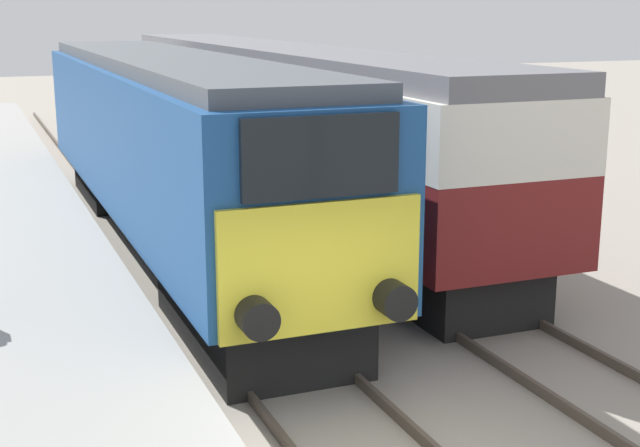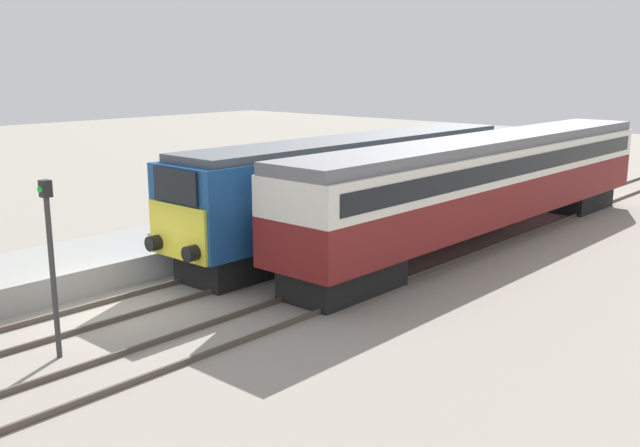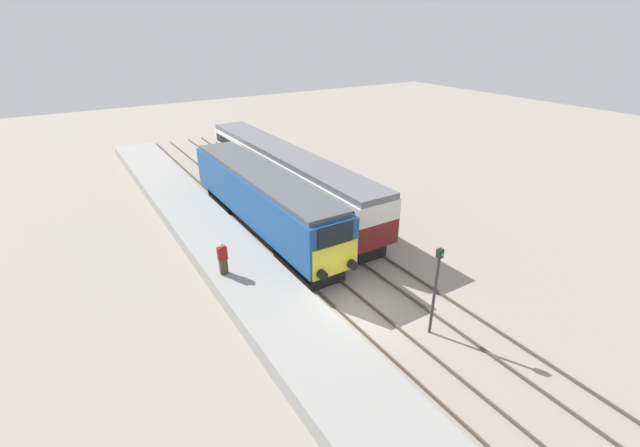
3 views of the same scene
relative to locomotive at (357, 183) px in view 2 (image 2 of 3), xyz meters
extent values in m
plane|color=gray|center=(0.00, -10.05, -2.17)|extent=(120.00, 120.00, 0.00)
cube|color=gray|center=(-3.30, -2.05, -1.77)|extent=(3.50, 50.00, 0.80)
cube|color=#4C4238|center=(-0.72, -5.05, -2.10)|extent=(0.07, 60.00, 0.14)
cube|color=#4C4238|center=(0.72, -5.05, -2.10)|extent=(0.07, 60.00, 0.14)
cube|color=#4C4238|center=(2.68, -5.05, -2.10)|extent=(0.07, 60.00, 0.14)
cube|color=#4C4238|center=(4.12, -5.05, -2.10)|extent=(0.07, 60.00, 0.14)
cube|color=black|center=(0.00, -5.38, -1.67)|extent=(2.03, 4.00, 1.00)
cube|color=black|center=(0.00, 5.46, -1.67)|extent=(2.03, 4.00, 1.00)
cube|color=navy|center=(0.00, 0.04, 0.12)|extent=(2.70, 15.83, 2.59)
cube|color=yellow|center=(0.00, -7.92, -0.39)|extent=(2.48, 0.10, 1.56)
cube|color=black|center=(0.00, -7.92, 0.90)|extent=(1.89, 0.10, 0.93)
cube|color=#4C5156|center=(0.00, 0.04, 1.54)|extent=(2.38, 15.20, 0.24)
cylinder|color=black|center=(-0.85, -8.13, -0.82)|extent=(0.44, 0.35, 0.44)
cylinder|color=black|center=(0.85, -8.13, -0.82)|extent=(0.44, 0.35, 0.44)
cube|color=black|center=(3.40, -4.76, -1.70)|extent=(1.89, 3.60, 0.95)
cube|color=black|center=(3.40, 11.53, -1.70)|extent=(1.89, 3.60, 0.95)
cube|color=maroon|center=(3.40, 3.39, -0.52)|extent=(2.70, 20.69, 1.41)
cube|color=silver|center=(3.40, 3.39, 0.75)|extent=(2.71, 20.69, 1.11)
cube|color=black|center=(3.40, 3.39, 0.75)|extent=(2.75, 19.87, 0.61)
cube|color=slate|center=(3.40, 3.39, 1.48)|extent=(2.48, 20.69, 0.36)
cube|color=#473828|center=(-4.31, -4.76, -0.98)|extent=(0.36, 0.24, 0.78)
cube|color=maroon|center=(-4.31, -4.76, -0.26)|extent=(0.44, 0.26, 0.65)
sphere|color=beige|center=(-4.31, -4.76, 0.17)|extent=(0.21, 0.21, 0.21)
cylinder|color=#333333|center=(1.70, -12.49, -0.37)|extent=(0.12, 0.12, 3.60)
cube|color=black|center=(1.70, -12.49, 1.61)|extent=(0.24, 0.20, 0.36)
sphere|color=green|center=(1.70, -12.60, 1.61)|extent=(0.14, 0.14, 0.14)
camera|label=1|loc=(-3.68, -17.05, 2.52)|focal=50.00mm
camera|label=2|loc=(15.84, -19.59, 4.15)|focal=40.00mm
camera|label=3|loc=(-9.77, -22.13, 9.60)|focal=24.00mm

